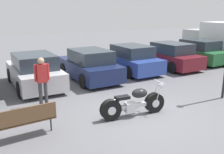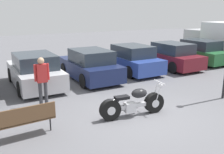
{
  "view_description": "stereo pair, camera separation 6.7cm",
  "coord_description": "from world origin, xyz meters",
  "px_view_note": "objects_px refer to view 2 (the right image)",
  "views": [
    {
      "loc": [
        -4.48,
        -5.99,
        3.21
      ],
      "look_at": [
        -0.09,
        1.74,
        0.85
      ],
      "focal_mm": 40.0,
      "sensor_mm": 36.0,
      "label": 1
    },
    {
      "loc": [
        -4.43,
        -6.02,
        3.21
      ],
      "look_at": [
        -0.09,
        1.74,
        0.85
      ],
      "focal_mm": 40.0,
      "sensor_mm": 36.0,
      "label": 2
    }
  ],
  "objects_px": {
    "parked_car_navy": "(90,65)",
    "parked_car_green": "(198,52)",
    "parked_car_blue": "(131,59)",
    "motorcycle": "(132,103)",
    "parked_car_maroon": "(170,56)",
    "person_standing": "(42,77)",
    "parked_car_silver": "(35,71)",
    "park_bench": "(20,120)"
  },
  "relations": [
    {
      "from": "parked_car_blue",
      "to": "parked_car_navy",
      "type": "bearing_deg",
      "value": -172.63
    },
    {
      "from": "parked_car_silver",
      "to": "parked_car_maroon",
      "type": "relative_size",
      "value": 1.0
    },
    {
      "from": "parked_car_navy",
      "to": "person_standing",
      "type": "xyz_separation_m",
      "value": [
        -2.84,
        -2.38,
        0.34
      ]
    },
    {
      "from": "motorcycle",
      "to": "parked_car_navy",
      "type": "xyz_separation_m",
      "value": [
        0.65,
        4.68,
        0.26
      ]
    },
    {
      "from": "parked_car_navy",
      "to": "parked_car_maroon",
      "type": "distance_m",
      "value": 5.15
    },
    {
      "from": "motorcycle",
      "to": "parked_car_maroon",
      "type": "xyz_separation_m",
      "value": [
        5.8,
        4.76,
        0.26
      ]
    },
    {
      "from": "parked_car_blue",
      "to": "person_standing",
      "type": "xyz_separation_m",
      "value": [
        -5.42,
        -2.71,
        0.34
      ]
    },
    {
      "from": "parked_car_navy",
      "to": "parked_car_maroon",
      "type": "bearing_deg",
      "value": 0.97
    },
    {
      "from": "park_bench",
      "to": "parked_car_green",
      "type": "bearing_deg",
      "value": 22.63
    },
    {
      "from": "motorcycle",
      "to": "parked_car_silver",
      "type": "xyz_separation_m",
      "value": [
        -1.92,
        4.76,
        0.26
      ]
    },
    {
      "from": "parked_car_navy",
      "to": "parked_car_green",
      "type": "height_order",
      "value": "same"
    },
    {
      "from": "parked_car_green",
      "to": "parked_car_navy",
      "type": "bearing_deg",
      "value": -177.38
    },
    {
      "from": "parked_car_blue",
      "to": "parked_car_maroon",
      "type": "height_order",
      "value": "same"
    },
    {
      "from": "parked_car_green",
      "to": "park_bench",
      "type": "bearing_deg",
      "value": -157.37
    },
    {
      "from": "park_bench",
      "to": "parked_car_silver",
      "type": "bearing_deg",
      "value": 73.23
    },
    {
      "from": "parked_car_blue",
      "to": "parked_car_green",
      "type": "relative_size",
      "value": 1.0
    },
    {
      "from": "park_bench",
      "to": "parked_car_navy",
      "type": "bearing_deg",
      "value": 48.75
    },
    {
      "from": "parked_car_navy",
      "to": "parked_car_green",
      "type": "xyz_separation_m",
      "value": [
        7.73,
        0.35,
        0.0
      ]
    },
    {
      "from": "parked_car_navy",
      "to": "person_standing",
      "type": "distance_m",
      "value": 3.72
    },
    {
      "from": "motorcycle",
      "to": "parked_car_maroon",
      "type": "bearing_deg",
      "value": 39.38
    },
    {
      "from": "parked_car_silver",
      "to": "park_bench",
      "type": "distance_m",
      "value": 4.81
    },
    {
      "from": "parked_car_blue",
      "to": "parked_car_green",
      "type": "xyz_separation_m",
      "value": [
        5.15,
        0.02,
        0.0
      ]
    },
    {
      "from": "parked_car_green",
      "to": "parked_car_maroon",
      "type": "bearing_deg",
      "value": -174.11
    },
    {
      "from": "motorcycle",
      "to": "parked_car_navy",
      "type": "distance_m",
      "value": 4.73
    },
    {
      "from": "parked_car_blue",
      "to": "motorcycle",
      "type": "bearing_deg",
      "value": -122.79
    },
    {
      "from": "motorcycle",
      "to": "parked_car_blue",
      "type": "bearing_deg",
      "value": 57.21
    },
    {
      "from": "parked_car_navy",
      "to": "parked_car_blue",
      "type": "bearing_deg",
      "value": 7.37
    },
    {
      "from": "parked_car_navy",
      "to": "parked_car_blue",
      "type": "distance_m",
      "value": 2.6
    },
    {
      "from": "park_bench",
      "to": "person_standing",
      "type": "bearing_deg",
      "value": 62.4
    },
    {
      "from": "parked_car_silver",
      "to": "park_bench",
      "type": "xyz_separation_m",
      "value": [
        -1.39,
        -4.6,
        -0.13
      ]
    },
    {
      "from": "parked_car_navy",
      "to": "parked_car_blue",
      "type": "relative_size",
      "value": 1.0
    },
    {
      "from": "parked_car_blue",
      "to": "park_bench",
      "type": "height_order",
      "value": "parked_car_blue"
    },
    {
      "from": "parked_car_blue",
      "to": "parked_car_maroon",
      "type": "xyz_separation_m",
      "value": [
        2.58,
        -0.25,
        0.0
      ]
    },
    {
      "from": "motorcycle",
      "to": "parked_car_maroon",
      "type": "relative_size",
      "value": 0.54
    },
    {
      "from": "motorcycle",
      "to": "person_standing",
      "type": "distance_m",
      "value": 3.23
    },
    {
      "from": "parked_car_maroon",
      "to": "person_standing",
      "type": "xyz_separation_m",
      "value": [
        -7.99,
        -2.47,
        0.34
      ]
    },
    {
      "from": "parked_car_green",
      "to": "person_standing",
      "type": "bearing_deg",
      "value": -165.5
    },
    {
      "from": "parked_car_blue",
      "to": "person_standing",
      "type": "relative_size",
      "value": 2.39
    },
    {
      "from": "parked_car_silver",
      "to": "parked_car_navy",
      "type": "xyz_separation_m",
      "value": [
        2.58,
        -0.08,
        0.0
      ]
    },
    {
      "from": "motorcycle",
      "to": "parked_car_green",
      "type": "xyz_separation_m",
      "value": [
        8.38,
        5.03,
        0.26
      ]
    },
    {
      "from": "parked_car_blue",
      "to": "parked_car_green",
      "type": "distance_m",
      "value": 5.15
    },
    {
      "from": "parked_car_maroon",
      "to": "person_standing",
      "type": "height_order",
      "value": "person_standing"
    }
  ]
}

